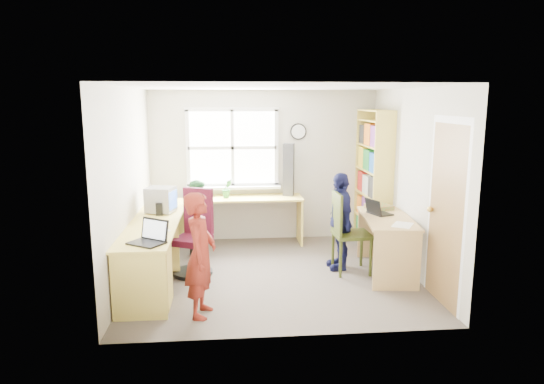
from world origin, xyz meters
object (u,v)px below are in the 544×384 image
at_px(bookshelf, 373,182).
at_px(laptop_right, 377,211).
at_px(cd_tower, 289,170).
at_px(laptop_left, 150,237).
at_px(person_green, 198,217).
at_px(right_desk, 387,233).
at_px(potted_plant, 227,189).
at_px(l_desk, 169,250).
at_px(swivel_chair, 195,238).
at_px(person_navy, 340,221).
at_px(crt_monitor, 161,200).
at_px(wooden_chair, 346,229).
at_px(person_red, 200,255).

xyz_separation_m(bookshelf, laptop_right, (-0.26, -1.08, -0.20)).
xyz_separation_m(laptop_right, cd_tower, (-1.01, 1.40, 0.36)).
height_order(laptop_left, person_green, person_green).
height_order(right_desk, potted_plant, potted_plant).
bearing_deg(potted_plant, l_desk, -112.88).
xyz_separation_m(swivel_chair, laptop_right, (2.41, -0.06, 0.32)).
relative_size(laptop_left, laptop_right, 1.21).
distance_m(swivel_chair, laptop_left, 1.21).
bearing_deg(person_navy, crt_monitor, -99.62).
xyz_separation_m(l_desk, person_navy, (2.21, 0.46, 0.20)).
xyz_separation_m(potted_plant, person_navy, (1.50, -1.23, -0.24)).
xyz_separation_m(swivel_chair, potted_plant, (0.43, 1.24, 0.42)).
xyz_separation_m(wooden_chair, laptop_left, (-2.36, -0.95, 0.23)).
distance_m(laptop_right, person_navy, 0.51).
xyz_separation_m(l_desk, potted_plant, (0.71, 1.69, 0.44)).
bearing_deg(cd_tower, person_navy, -53.05).
relative_size(laptop_left, potted_plant, 1.60).
bearing_deg(right_desk, potted_plant, 151.64).
relative_size(right_desk, person_green, 1.23).
bearing_deg(person_green, person_navy, -123.36).
bearing_deg(l_desk, wooden_chair, 7.43).
bearing_deg(potted_plant, cd_tower, 6.20).
relative_size(crt_monitor, laptop_left, 0.91).
height_order(l_desk, wooden_chair, wooden_chair).
xyz_separation_m(right_desk, swivel_chair, (-2.50, 0.22, -0.07)).
bearing_deg(person_green, person_red, 173.63).
relative_size(bookshelf, laptop_left, 4.56).
bearing_deg(right_desk, cd_tower, 131.91).
bearing_deg(person_green, bookshelf, -96.27).
distance_m(cd_tower, person_red, 2.97).
xyz_separation_m(right_desk, laptop_left, (-2.89, -0.88, 0.26)).
relative_size(swivel_chair, potted_plant, 3.86).
distance_m(l_desk, laptop_right, 2.75).
height_order(bookshelf, wooden_chair, bookshelf).
height_order(l_desk, cd_tower, cd_tower).
height_order(l_desk, laptop_left, laptop_left).
distance_m(right_desk, potted_plant, 2.56).
bearing_deg(laptop_right, right_desk, -172.91).
bearing_deg(bookshelf, swivel_chair, -159.06).
xyz_separation_m(wooden_chair, potted_plant, (-1.55, 1.39, 0.31)).
distance_m(swivel_chair, crt_monitor, 0.72).
xyz_separation_m(bookshelf, person_red, (-2.52, -2.32, -0.34)).
bearing_deg(right_desk, person_navy, 164.58).
xyz_separation_m(right_desk, crt_monitor, (-2.96, 0.54, 0.38)).
height_order(wooden_chair, person_navy, person_navy).
bearing_deg(person_navy, person_red, -55.96).
distance_m(wooden_chair, person_red, 2.16).
bearing_deg(bookshelf, person_red, -137.37).
distance_m(bookshelf, person_green, 2.72).
bearing_deg(bookshelf, laptop_right, -103.54).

